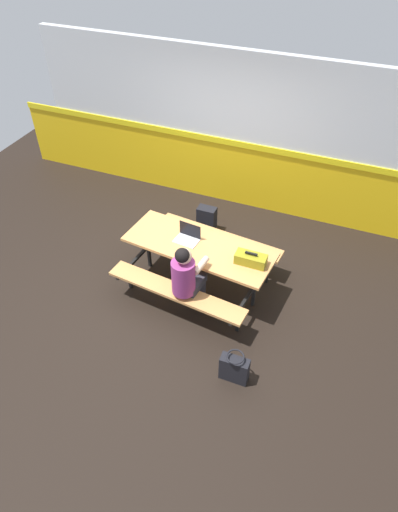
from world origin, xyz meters
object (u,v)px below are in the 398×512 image
Objects in this scene: student_nearer at (187,276)px; backpack_dark at (207,219)px; toolbox_grey at (251,259)px; tote_bag_bright at (234,368)px; picnic_table_main at (199,255)px; laptop_silver at (188,237)px.

student_nearer is 2.74× the size of backpack_dark.
backpack_dark is (-1.10, 1.32, -0.60)m from toolbox_grey.
toolbox_grey is 1.38m from tote_bag_bright.
picnic_table_main is 0.78m from toolbox_grey.
toolbox_grey is (0.93, -0.14, 0.02)m from laptop_silver.
student_nearer is 3.53× the size of laptop_silver.
tote_bag_bright is (1.15, -1.36, -0.59)m from laptop_silver.
tote_bag_bright is (0.22, -1.22, -0.62)m from toolbox_grey.
toolbox_grey is at bearing 35.27° from student_nearer.
student_nearer is at bearing -144.73° from toolbox_grey.
student_nearer is at bearing 141.06° from tote_bag_bright.
tote_bag_bright is at bearing -38.94° from student_nearer.
laptop_silver is 1.88m from tote_bag_bright.
student_nearer reaches higher than picnic_table_main.
backpack_dark is 2.86m from tote_bag_bright.
toolbox_grey reaches higher than tote_bag_bright.
tote_bag_bright is at bearing -53.39° from picnic_table_main.
picnic_table_main is at bearing -17.19° from laptop_silver.
student_nearer is at bearing -84.09° from picnic_table_main.
student_nearer is 2.81× the size of tote_bag_bright.
toolbox_grey is at bearing 100.30° from tote_bag_bright.
backpack_dark is at bearing 117.57° from tote_bag_bright.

